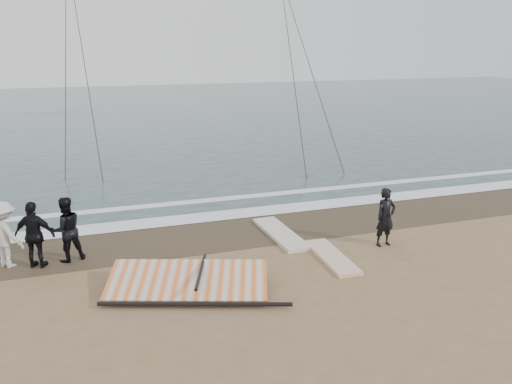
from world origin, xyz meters
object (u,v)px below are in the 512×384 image
board_cream (280,234)px  sail_rig (184,282)px  man_main (386,217)px  board_white (332,257)px

board_cream → sail_rig: (-3.23, -2.39, 0.14)m
man_main → board_cream: bearing=141.1°
board_white → sail_rig: 3.92m
board_cream → sail_rig: sail_rig is taller
board_white → sail_rig: sail_rig is taller
board_cream → man_main: bearing=-35.6°
board_white → man_main: bearing=13.6°
board_cream → board_white: bearing=-73.7°
man_main → board_white: bearing=-174.6°
man_main → board_cream: size_ratio=0.62×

